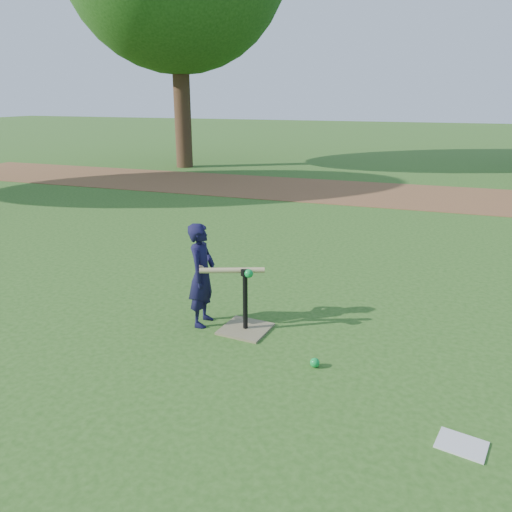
% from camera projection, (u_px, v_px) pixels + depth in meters
% --- Properties ---
extents(ground, '(80.00, 80.00, 0.00)m').
position_uv_depth(ground, '(265.00, 338.00, 4.60)').
color(ground, '#285116').
rests_on(ground, ground).
extents(dirt_strip, '(24.00, 3.00, 0.01)m').
position_uv_depth(dirt_strip, '(370.00, 193.00, 11.31)').
color(dirt_strip, brown).
rests_on(dirt_strip, ground).
extents(child, '(0.27, 0.39, 1.01)m').
position_uv_depth(child, '(202.00, 275.00, 4.74)').
color(child, black).
rests_on(child, ground).
extents(wiffle_ball_ground, '(0.08, 0.08, 0.08)m').
position_uv_depth(wiffle_ball_ground, '(315.00, 363.00, 4.09)').
color(wiffle_ball_ground, '#0D9436').
rests_on(wiffle_ball_ground, ground).
extents(clipboard, '(0.34, 0.29, 0.01)m').
position_uv_depth(clipboard, '(462.00, 445.00, 3.18)').
color(clipboard, silver).
rests_on(clipboard, ground).
extents(batting_tee, '(0.47, 0.47, 0.61)m').
position_uv_depth(batting_tee, '(245.00, 319.00, 4.72)').
color(batting_tee, '#786D4C').
rests_on(batting_tee, ground).
extents(swing_action, '(0.62, 0.26, 0.08)m').
position_uv_depth(swing_action, '(232.00, 271.00, 4.58)').
color(swing_action, tan).
rests_on(swing_action, ground).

